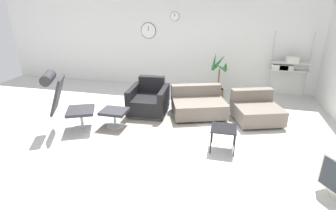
% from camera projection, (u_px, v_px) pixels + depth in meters
% --- Properties ---
extents(ground_plane, '(12.00, 12.00, 0.00)m').
position_uv_depth(ground_plane, '(166.00, 130.00, 5.39)').
color(ground_plane, silver).
extents(wall_back, '(12.00, 0.09, 2.80)m').
position_uv_depth(wall_back, '(190.00, 41.00, 7.55)').
color(wall_back, silver).
rests_on(wall_back, ground_plane).
extents(round_rug, '(2.28, 2.28, 0.01)m').
position_uv_depth(round_rug, '(148.00, 137.00, 5.11)').
color(round_rug, gray).
rests_on(round_rug, ground_plane).
extents(lounge_chair, '(1.01, 0.85, 1.23)m').
position_uv_depth(lounge_chair, '(64.00, 97.00, 5.11)').
color(lounge_chair, '#BCBCC1').
rests_on(lounge_chair, ground_plane).
extents(ottoman, '(0.53, 0.45, 0.38)m').
position_uv_depth(ottoman, '(114.00, 114.00, 5.44)').
color(ottoman, '#BCBCC1').
rests_on(ottoman, ground_plane).
extents(armchair_red, '(0.89, 0.95, 0.80)m').
position_uv_depth(armchair_red, '(149.00, 101.00, 6.14)').
color(armchair_red, silver).
rests_on(armchair_red, ground_plane).
extents(couch_low, '(1.40, 1.24, 0.64)m').
position_uv_depth(couch_low, '(198.00, 105.00, 6.04)').
color(couch_low, black).
rests_on(couch_low, ground_plane).
extents(couch_second, '(1.18, 1.16, 0.64)m').
position_uv_depth(couch_second, '(256.00, 111.00, 5.73)').
color(couch_second, black).
rests_on(couch_second, ground_plane).
extents(side_table, '(0.44, 0.44, 0.43)m').
position_uv_depth(side_table, '(224.00, 130.00, 4.56)').
color(side_table, black).
rests_on(side_table, ground_plane).
extents(potted_plant, '(0.44, 0.44, 1.20)m').
position_uv_depth(potted_plant, '(219.00, 81.00, 7.09)').
color(potted_plant, brown).
rests_on(potted_plant, ground_plane).
extents(shelf_unit, '(1.00, 0.28, 1.76)m').
position_uv_depth(shelf_unit, '(287.00, 65.00, 6.91)').
color(shelf_unit, '#BCBCC1').
rests_on(shelf_unit, ground_plane).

